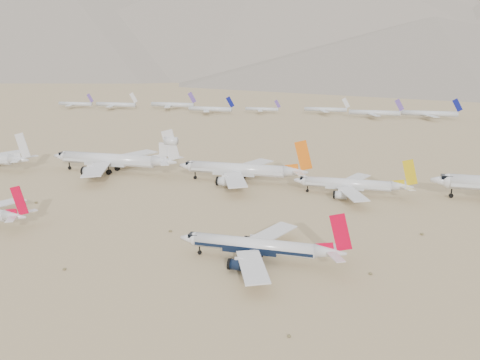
{
  "coord_description": "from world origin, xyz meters",
  "views": [
    {
      "loc": [
        21.76,
        -100.06,
        47.58
      ],
      "look_at": [
        -19.73,
        49.9,
        7.0
      ],
      "focal_mm": 35.0,
      "sensor_mm": 36.0,
      "label": 1
    }
  ],
  "objects": [
    {
      "name": "row2_orange_tail",
      "position": [
        -24.94,
        72.44,
        5.08
      ],
      "size": [
        50.73,
        49.62,
        18.09
      ],
      "color": "silver",
      "rests_on": "ground"
    },
    {
      "name": "row2_gold_tail",
      "position": [
        17.56,
        65.47,
        4.02
      ],
      "size": [
        40.41,
        39.52,
        14.39
      ],
      "color": "silver",
      "rests_on": "ground"
    },
    {
      "name": "ground",
      "position": [
        0.0,
        0.0,
        0.0
      ],
      "size": [
        7000.0,
        7000.0,
        0.0
      ],
      "primitive_type": "plane",
      "color": "#8E7953",
      "rests_on": "ground"
    },
    {
      "name": "mountain_range",
      "position": [
        70.18,
        1648.01,
        190.32
      ],
      "size": [
        7354.0,
        3024.0,
        470.0
      ],
      "color": "slate",
      "rests_on": "ground"
    },
    {
      "name": "distant_storage_row",
      "position": [
        -23.04,
        304.35,
        4.43
      ],
      "size": [
        508.88,
        65.89,
        14.72
      ],
      "color": "silver",
      "rests_on": "ground"
    },
    {
      "name": "main_airliner",
      "position": [
        -1.26,
        1.9,
        3.85
      ],
      "size": [
        39.64,
        38.71,
        13.99
      ],
      "color": "silver",
      "rests_on": "ground"
    },
    {
      "name": "row2_white_trijet",
      "position": [
        -81.29,
        73.31,
        5.79
      ],
      "size": [
        56.43,
        55.15,
        20.0
      ],
      "color": "silver",
      "rests_on": "ground"
    },
    {
      "name": "desert_scrub",
      "position": [
        -30.36,
        -24.48,
        0.29
      ],
      "size": [
        206.06,
        121.67,
        0.63
      ],
      "color": "brown",
      "rests_on": "ground"
    }
  ]
}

